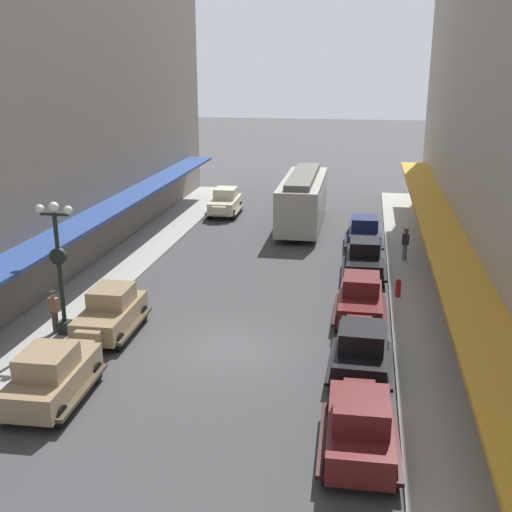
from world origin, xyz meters
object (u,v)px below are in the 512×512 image
object	(u,v)px
parked_car_1	(361,349)
parked_car_5	(111,311)
parked_car_7	(225,201)
parked_car_3	(361,298)
lamp_post_with_clock	(59,263)
parked_car_0	(360,424)
fire_hydrant	(398,288)
pedestrian_0	(54,311)
parked_car_6	(364,259)
pedestrian_1	(405,244)
parked_car_4	(364,231)
parked_car_2	(52,374)
streetcar	(303,198)

from	to	relation	value
parked_car_1	parked_car_5	xyz separation A→B (m)	(-9.59, 1.73, 0.00)
parked_car_5	parked_car_7	world-z (taller)	same
parked_car_3	lamp_post_with_clock	size ratio (longest dim) A/B	0.83
parked_car_0	parked_car_5	size ratio (longest dim) A/B	1.00
parked_car_3	fire_hydrant	size ratio (longest dim) A/B	5.20
parked_car_3	pedestrian_0	size ratio (longest dim) A/B	2.55
lamp_post_with_clock	parked_car_6	bearing A→B (deg)	39.28
pedestrian_0	pedestrian_1	bearing A→B (deg)	40.75
parked_car_3	parked_car_0	bearing A→B (deg)	-89.17
parked_car_4	parked_car_5	xyz separation A→B (m)	(-9.51, -13.81, 0.00)
parked_car_2	lamp_post_with_clock	world-z (taller)	lamp_post_with_clock
streetcar	pedestrian_1	distance (m)	9.11
parked_car_2	pedestrian_1	size ratio (longest dim) A/B	2.58
parked_car_6	lamp_post_with_clock	distance (m)	14.63
parked_car_4	parked_car_2	bearing A→B (deg)	-116.03
parked_car_0	parked_car_4	world-z (taller)	same
parked_car_0	parked_car_6	size ratio (longest dim) A/B	1.00
parked_car_0	pedestrian_0	bearing A→B (deg)	153.53
pedestrian_1	fire_hydrant	bearing A→B (deg)	-95.65
parked_car_1	parked_car_0	bearing A→B (deg)	-89.55
parked_car_5	streetcar	bearing A→B (deg)	72.78
parked_car_7	lamp_post_with_clock	bearing A→B (deg)	-94.35
parked_car_5	parked_car_6	bearing A→B (deg)	41.86
pedestrian_1	streetcar	bearing A→B (deg)	132.22
streetcar	pedestrian_0	size ratio (longest dim) A/B	5.76
parked_car_5	pedestrian_1	world-z (taller)	parked_car_5
parked_car_1	pedestrian_1	bearing A→B (deg)	80.91
parked_car_5	pedestrian_1	xyz separation A→B (m)	(11.67, 11.26, 0.07)
parked_car_3	streetcar	bearing A→B (deg)	104.71
streetcar	lamp_post_with_clock	size ratio (longest dim) A/B	1.86
parked_car_1	parked_car_7	world-z (taller)	same
parked_car_6	fire_hydrant	xyz separation A→B (m)	(1.54, -2.90, -0.38)
parked_car_6	parked_car_7	world-z (taller)	same
fire_hydrant	pedestrian_0	size ratio (longest dim) A/B	0.49
parked_car_3	parked_car_5	world-z (taller)	same
parked_car_7	pedestrian_1	distance (m)	14.82
parked_car_0	parked_car_3	size ratio (longest dim) A/B	1.01
pedestrian_0	parked_car_6	bearing A→B (deg)	38.17
parked_car_2	streetcar	world-z (taller)	streetcar
parked_car_1	pedestrian_0	bearing A→B (deg)	174.23
parked_car_5	parked_car_6	world-z (taller)	same
parked_car_6	parked_car_0	bearing A→B (deg)	-89.80
parked_car_0	fire_hydrant	xyz separation A→B (m)	(1.49, 12.04, -0.38)
lamp_post_with_clock	pedestrian_1	bearing A→B (deg)	41.69
pedestrian_1	parked_car_6	bearing A→B (deg)	-127.97
fire_hydrant	parked_car_0	bearing A→B (deg)	-97.04
parked_car_6	streetcar	distance (m)	10.26
parked_car_3	fire_hydrant	world-z (taller)	parked_car_3
fire_hydrant	parked_car_1	bearing A→B (deg)	-101.63
pedestrian_1	lamp_post_with_clock	bearing A→B (deg)	-138.31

